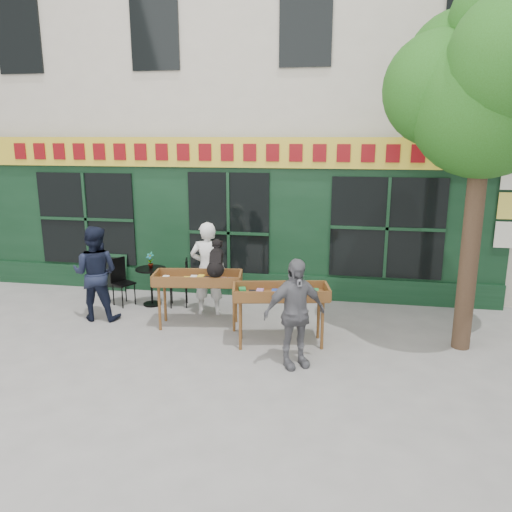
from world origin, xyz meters
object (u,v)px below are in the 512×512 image
Objects in this scene: dog at (216,258)px; woman at (208,269)px; book_cart_center at (198,282)px; bistro_table at (151,279)px; book_cart_right at (281,296)px; man_right at (294,313)px; man_left at (95,273)px.

woman is at bearing 108.49° from dog.
book_cart_center is 2.62× the size of dog.
bistro_table is (-1.61, 0.99, -0.75)m from dog.
woman is at bearing 131.48° from book_cart_right.
man_right is at bearing 125.67° from woman.
man_right is 2.15× the size of bistro_table.
man_left is at bearing 9.35° from woman.
book_cart_right is 2.09× the size of bistro_table.
man_right is 0.93× the size of man_left.
man_right is at bearing -79.45° from book_cart_right.
man_right is at bearing 155.49° from man_left.
woman is at bearing -168.10° from man_left.
woman is 1.94m from book_cart_right.
bistro_table is 0.43× the size of man_left.
man_left reaches higher than bistro_table.
book_cart_center is at bearing 150.05° from book_cart_right.
book_cart_center is 0.59m from dog.
book_cart_center is at bearing 173.44° from man_left.
book_cart_center is 1.96m from man_left.
bistro_table is at bearing 113.28° from man_right.
man_left reaches higher than dog.
book_cart_right is at bearing -26.78° from book_cart_center.
woman is 1.12× the size of book_cart_right.
dog is (0.35, -0.05, 0.47)m from book_cart_center.
bistro_table is at bearing 140.42° from dog.
dog is at bearing 109.40° from man_right.
book_cart_center is 0.96× the size of man_right.
book_cart_center is at bearing 163.79° from dog.
book_cart_center is 1.62m from book_cart_right.
man_right reaches higher than dog.
woman is 1.34m from bistro_table.
book_cart_center reaches higher than bistro_table.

